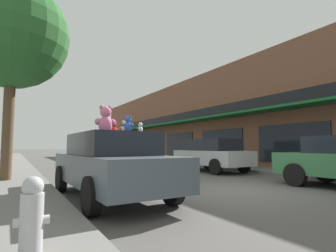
{
  "coord_description": "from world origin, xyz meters",
  "views": [
    {
      "loc": [
        -5.33,
        -5.6,
        1.23
      ],
      "look_at": [
        -0.52,
        2.56,
        1.98
      ],
      "focal_mm": 28.0,
      "sensor_mm": 36.0,
      "label": 1
    }
  ],
  "objects_px": {
    "teddy_bear_cream": "(125,127)",
    "fire_hydrant": "(32,216)",
    "teddy_bear_white": "(140,128)",
    "teddy_bear_giant": "(105,120)",
    "plush_art_car": "(110,163)",
    "street_tree": "(12,35)",
    "teddy_bear_blue": "(128,124)",
    "parked_car_far_center": "(211,154)",
    "teddy_bear_red": "(114,129)",
    "teddy_bear_orange": "(109,130)"
  },
  "relations": [
    {
      "from": "teddy_bear_cream",
      "to": "fire_hydrant",
      "type": "bearing_deg",
      "value": 96.28
    },
    {
      "from": "street_tree",
      "to": "teddy_bear_giant",
      "type": "bearing_deg",
      "value": -59.76
    },
    {
      "from": "plush_art_car",
      "to": "teddy_bear_cream",
      "type": "height_order",
      "value": "teddy_bear_cream"
    },
    {
      "from": "teddy_bear_cream",
      "to": "teddy_bear_white",
      "type": "bearing_deg",
      "value": -178.28
    },
    {
      "from": "teddy_bear_cream",
      "to": "street_tree",
      "type": "xyz_separation_m",
      "value": [
        -2.48,
        4.27,
        3.36
      ]
    },
    {
      "from": "plush_art_car",
      "to": "teddy_bear_blue",
      "type": "bearing_deg",
      "value": -82.96
    },
    {
      "from": "teddy_bear_blue",
      "to": "street_tree",
      "type": "distance_m",
      "value": 6.31
    },
    {
      "from": "teddy_bear_cream",
      "to": "parked_car_far_center",
      "type": "bearing_deg",
      "value": -103.54
    },
    {
      "from": "plush_art_car",
      "to": "teddy_bear_cream",
      "type": "bearing_deg",
      "value": -49.91
    },
    {
      "from": "teddy_bear_white",
      "to": "fire_hydrant",
      "type": "relative_size",
      "value": 0.32
    },
    {
      "from": "fire_hydrant",
      "to": "teddy_bear_orange",
      "type": "bearing_deg",
      "value": 63.26
    },
    {
      "from": "teddy_bear_blue",
      "to": "fire_hydrant",
      "type": "height_order",
      "value": "teddy_bear_blue"
    },
    {
      "from": "teddy_bear_cream",
      "to": "fire_hydrant",
      "type": "distance_m",
      "value": 3.78
    },
    {
      "from": "teddy_bear_white",
      "to": "parked_car_far_center",
      "type": "height_order",
      "value": "teddy_bear_white"
    },
    {
      "from": "teddy_bear_red",
      "to": "plush_art_car",
      "type": "bearing_deg",
      "value": 62.56
    },
    {
      "from": "plush_art_car",
      "to": "fire_hydrant",
      "type": "relative_size",
      "value": 6.05
    },
    {
      "from": "teddy_bear_giant",
      "to": "plush_art_car",
      "type": "bearing_deg",
      "value": 107.96
    },
    {
      "from": "teddy_bear_white",
      "to": "teddy_bear_blue",
      "type": "xyz_separation_m",
      "value": [
        -0.43,
        -0.29,
        0.05
      ]
    },
    {
      "from": "plush_art_car",
      "to": "teddy_bear_red",
      "type": "relative_size",
      "value": 12.47
    },
    {
      "from": "teddy_bear_giant",
      "to": "teddy_bear_blue",
      "type": "distance_m",
      "value": 1.12
    },
    {
      "from": "teddy_bear_white",
      "to": "parked_car_far_center",
      "type": "distance_m",
      "value": 7.42
    },
    {
      "from": "teddy_bear_white",
      "to": "parked_car_far_center",
      "type": "bearing_deg",
      "value": -175.51
    },
    {
      "from": "teddy_bear_giant",
      "to": "teddy_bear_red",
      "type": "distance_m",
      "value": 0.79
    },
    {
      "from": "plush_art_car",
      "to": "teddy_bear_orange",
      "type": "distance_m",
      "value": 1.48
    },
    {
      "from": "teddy_bear_giant",
      "to": "street_tree",
      "type": "bearing_deg",
      "value": -53.08
    },
    {
      "from": "teddy_bear_red",
      "to": "teddy_bear_cream",
      "type": "height_order",
      "value": "teddy_bear_red"
    },
    {
      "from": "plush_art_car",
      "to": "teddy_bear_giant",
      "type": "bearing_deg",
      "value": 100.12
    },
    {
      "from": "teddy_bear_cream",
      "to": "teddy_bear_orange",
      "type": "xyz_separation_m",
      "value": [
        0.09,
        1.44,
        0.0
      ]
    },
    {
      "from": "teddy_bear_blue",
      "to": "plush_art_car",
      "type": "bearing_deg",
      "value": -30.87
    },
    {
      "from": "fire_hydrant",
      "to": "teddy_bear_cream",
      "type": "bearing_deg",
      "value": 54.1
    },
    {
      "from": "plush_art_car",
      "to": "teddy_bear_blue",
      "type": "relative_size",
      "value": 13.25
    },
    {
      "from": "teddy_bear_red",
      "to": "street_tree",
      "type": "height_order",
      "value": "street_tree"
    },
    {
      "from": "teddy_bear_white",
      "to": "teddy_bear_orange",
      "type": "height_order",
      "value": "teddy_bear_orange"
    },
    {
      "from": "teddy_bear_blue",
      "to": "parked_car_far_center",
      "type": "relative_size",
      "value": 0.08
    },
    {
      "from": "teddy_bear_giant",
      "to": "street_tree",
      "type": "height_order",
      "value": "street_tree"
    },
    {
      "from": "parked_car_far_center",
      "to": "fire_hydrant",
      "type": "bearing_deg",
      "value": -139.32
    },
    {
      "from": "teddy_bear_orange",
      "to": "parked_car_far_center",
      "type": "xyz_separation_m",
      "value": [
        6.09,
        2.77,
        -0.84
      ]
    },
    {
      "from": "street_tree",
      "to": "fire_hydrant",
      "type": "distance_m",
      "value": 8.5
    },
    {
      "from": "plush_art_car",
      "to": "fire_hydrant",
      "type": "height_order",
      "value": "plush_art_car"
    },
    {
      "from": "teddy_bear_red",
      "to": "teddy_bear_orange",
      "type": "height_order",
      "value": "teddy_bear_red"
    },
    {
      "from": "teddy_bear_white",
      "to": "teddy_bear_giant",
      "type": "bearing_deg",
      "value": -85.92
    },
    {
      "from": "plush_art_car",
      "to": "teddy_bear_giant",
      "type": "relative_size",
      "value": 6.55
    },
    {
      "from": "teddy_bear_red",
      "to": "fire_hydrant",
      "type": "bearing_deg",
      "value": 57.1
    },
    {
      "from": "parked_car_far_center",
      "to": "teddy_bear_white",
      "type": "bearing_deg",
      "value": -142.8
    },
    {
      "from": "teddy_bear_giant",
      "to": "teddy_bear_red",
      "type": "xyz_separation_m",
      "value": [
        0.44,
        0.64,
        -0.17
      ]
    },
    {
      "from": "street_tree",
      "to": "plush_art_car",
      "type": "bearing_deg",
      "value": -60.86
    },
    {
      "from": "plush_art_car",
      "to": "street_tree",
      "type": "distance_m",
      "value": 6.22
    },
    {
      "from": "teddy_bear_white",
      "to": "street_tree",
      "type": "height_order",
      "value": "street_tree"
    },
    {
      "from": "teddy_bear_giant",
      "to": "fire_hydrant",
      "type": "xyz_separation_m",
      "value": [
        -1.8,
        -3.46,
        -1.37
      ]
    },
    {
      "from": "teddy_bear_giant",
      "to": "teddy_bear_red",
      "type": "height_order",
      "value": "teddy_bear_giant"
    }
  ]
}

